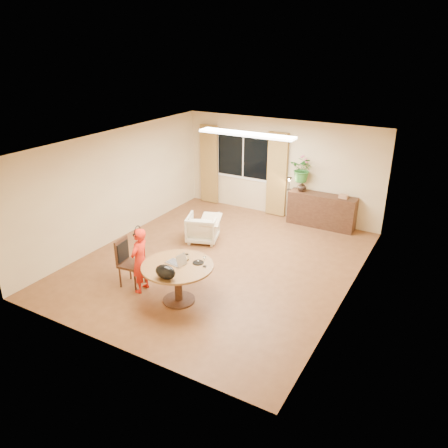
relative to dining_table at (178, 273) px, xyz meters
name	(u,v)px	position (x,y,z in m)	size (l,w,h in m)	color
floor	(219,262)	(-0.12, 1.67, -0.58)	(6.50, 6.50, 0.00)	brown
ceiling	(218,143)	(-0.12, 1.67, 2.02)	(6.50, 6.50, 0.00)	white
wall_back	(280,168)	(-0.12, 4.92, 0.72)	(5.50, 5.50, 0.00)	tan
wall_left	(117,186)	(-2.87, 1.67, 0.72)	(6.50, 6.50, 0.00)	tan
wall_right	(353,233)	(2.63, 1.67, 0.72)	(6.50, 6.50, 0.00)	tan
window	(243,156)	(-1.22, 4.90, 0.92)	(1.70, 0.03, 1.30)	white
curtain_left	(209,164)	(-2.27, 4.83, 0.56)	(0.55, 0.08, 2.25)	brown
curtain_right	(277,175)	(-0.17, 4.83, 0.56)	(0.55, 0.08, 2.25)	brown
ceiling_panel	(246,134)	(-0.12, 2.87, 1.98)	(2.20, 0.35, 0.05)	white
dining_table	(178,273)	(0.00, 0.00, 0.00)	(1.30, 1.30, 0.74)	brown
dining_chair	(131,263)	(-1.11, 0.03, -0.10)	(0.46, 0.42, 0.95)	black
child	(140,260)	(-0.83, -0.04, 0.06)	(0.31, 0.47, 1.28)	red
laptop	(175,257)	(-0.08, 0.05, 0.27)	(0.34, 0.23, 0.23)	#B7B7BC
tumbler	(187,257)	(0.04, 0.26, 0.21)	(0.08, 0.08, 0.11)	white
wine_glass	(205,261)	(0.45, 0.20, 0.26)	(0.07, 0.07, 0.20)	white
pot_lid	(198,262)	(0.28, 0.25, 0.17)	(0.20, 0.20, 0.03)	white
handbag	(165,272)	(0.11, -0.49, 0.29)	(0.38, 0.22, 0.26)	black
armchair	(203,228)	(-1.00, 2.43, -0.25)	(0.70, 0.72, 0.66)	beige
throw	(211,216)	(-0.77, 2.43, 0.09)	(0.45, 0.55, 0.03)	beige
sideboard	(321,211)	(1.16, 4.68, -0.15)	(1.71, 0.42, 0.86)	black
vase	(302,186)	(0.59, 4.68, 0.40)	(0.24, 0.24, 0.25)	black
bouquet	(303,169)	(0.59, 4.68, 0.85)	(0.59, 0.51, 0.66)	#376425
book_stack	(343,196)	(1.67, 4.68, 0.32)	(0.22, 0.16, 0.09)	#906549
desk_lamp	(289,183)	(0.27, 4.63, 0.45)	(0.14, 0.14, 0.35)	black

